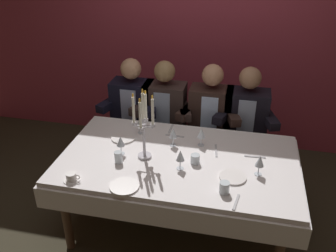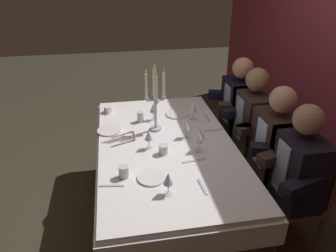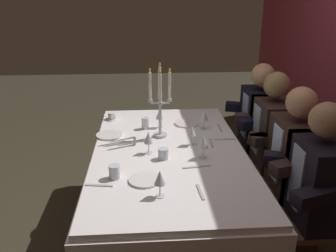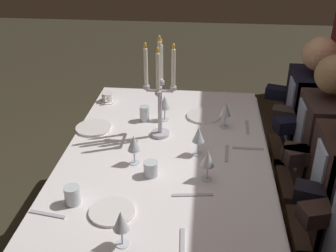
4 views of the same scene
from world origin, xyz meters
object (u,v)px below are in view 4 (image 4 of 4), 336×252
(dining_table, at_px, (164,179))
(coffee_cup_0, at_px, (108,98))
(dinner_plate_2, at_px, (204,116))
(wine_glass_4, at_px, (165,103))
(wine_glass_0, at_px, (121,222))
(wine_glass_3, at_px, (198,135))
(dinner_plate_0, at_px, (112,212))
(water_tumbler_2, at_px, (72,195))
(water_tumbler_1, at_px, (151,169))
(wine_glass_1, at_px, (134,144))
(wine_glass_2, at_px, (225,110))
(water_tumbler_0, at_px, (145,113))
(wine_glass_5, at_px, (208,159))
(dinner_plate_1, at_px, (94,128))
(seated_diner_1, at_px, (323,140))
(seated_diner_0, at_px, (310,113))
(candelabra, at_px, (160,91))

(dining_table, distance_m, coffee_cup_0, 0.86)
(dinner_plate_2, height_order, wine_glass_4, wine_glass_4)
(dining_table, bearing_deg, wine_glass_0, -8.80)
(wine_glass_3, bearing_deg, dinner_plate_0, -34.02)
(water_tumbler_2, bearing_deg, water_tumbler_1, 128.47)
(wine_glass_1, relative_size, water_tumbler_2, 1.89)
(wine_glass_2, relative_size, water_tumbler_0, 1.73)
(wine_glass_2, xyz_separation_m, wine_glass_5, (0.56, -0.10, 0.00))
(wine_glass_4, relative_size, water_tumbler_1, 2.16)
(water_tumbler_0, relative_size, water_tumbler_1, 1.25)
(dinner_plate_1, distance_m, water_tumbler_1, 0.61)
(wine_glass_5, distance_m, water_tumbler_1, 0.29)
(wine_glass_5, height_order, seated_diner_1, seated_diner_1)
(dinner_plate_0, distance_m, wine_glass_2, 1.00)
(wine_glass_2, distance_m, seated_diner_0, 0.63)
(wine_glass_0, bearing_deg, wine_glass_5, 145.84)
(dinner_plate_2, relative_size, water_tumbler_2, 2.48)
(dinner_plate_0, height_order, wine_glass_1, wine_glass_1)
(wine_glass_3, xyz_separation_m, seated_diner_1, (-0.23, 0.71, -0.12))
(wine_glass_0, bearing_deg, wine_glass_1, -174.85)
(water_tumbler_1, height_order, water_tumbler_2, water_tumbler_2)
(wine_glass_1, height_order, wine_glass_4, same)
(water_tumbler_0, bearing_deg, wine_glass_5, 33.48)
(wine_glass_4, relative_size, water_tumbler_0, 1.73)
(dinner_plate_1, height_order, wine_glass_0, wine_glass_0)
(candelabra, bearing_deg, wine_glass_0, -2.91)
(candelabra, distance_m, water_tumbler_1, 0.48)
(wine_glass_4, bearing_deg, wine_glass_0, -2.66)
(seated_diner_1, bearing_deg, dinner_plate_1, -89.57)
(dinner_plate_0, xyz_separation_m, water_tumbler_0, (-0.89, 0.01, 0.04))
(dinner_plate_2, height_order, seated_diner_0, seated_diner_0)
(dinner_plate_2, bearing_deg, water_tumbler_2, -31.25)
(wine_glass_3, relative_size, water_tumbler_0, 1.73)
(water_tumbler_2, relative_size, seated_diner_0, 0.07)
(wine_glass_3, bearing_deg, water_tumbler_1, -45.09)
(water_tumbler_0, bearing_deg, dinner_plate_1, -63.50)
(wine_glass_0, bearing_deg, seated_diner_0, 142.67)
(dinner_plate_0, height_order, water_tumbler_1, water_tumbler_1)
(dining_table, distance_m, wine_glass_0, 0.68)
(wine_glass_1, bearing_deg, dining_table, 105.84)
(dining_table, height_order, coffee_cup_0, coffee_cup_0)
(dinner_plate_2, distance_m, coffee_cup_0, 0.68)
(dinner_plate_2, height_order, wine_glass_3, wine_glass_3)
(dining_table, xyz_separation_m, wine_glass_1, (0.04, -0.15, 0.23))
(coffee_cup_0, bearing_deg, dining_table, 33.44)
(wine_glass_0, distance_m, wine_glass_2, 1.12)
(dinner_plate_2, bearing_deg, wine_glass_1, -30.98)
(wine_glass_5, bearing_deg, candelabra, -146.43)
(wine_glass_3, bearing_deg, coffee_cup_0, -134.33)
(dinner_plate_0, bearing_deg, dinner_plate_1, -159.56)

